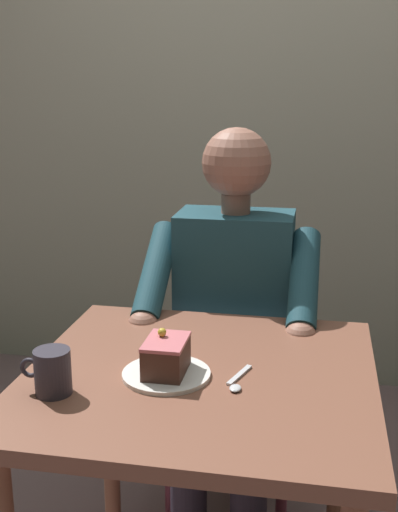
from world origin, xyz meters
name	(u,v)px	position (x,y,z in m)	size (l,w,h in m)	color
cafe_rear_panel	(269,58)	(0.00, -1.64, 1.50)	(6.40, 0.12, 3.00)	#A5A48E
dining_table	(200,413)	(0.00, 0.00, 0.64)	(0.80, 0.78, 0.75)	brown
chair	(237,357)	(0.00, -0.69, 0.48)	(0.42, 0.42, 0.89)	brown
seated_person	(231,327)	(0.00, -0.52, 0.66)	(0.53, 0.58, 1.27)	#1E4550
dessert_plate	(166,374)	(0.07, 0.04, 0.76)	(0.20, 0.20, 0.01)	white
cake_slice	(166,356)	(0.07, 0.04, 0.80)	(0.09, 0.13, 0.10)	#492A20
coffee_cup	(52,371)	(0.29, 0.16, 0.80)	(0.11, 0.08, 0.10)	#302C36
dessert_spoon	(237,382)	(-0.09, 0.05, 0.76)	(0.05, 0.14, 0.01)	silver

